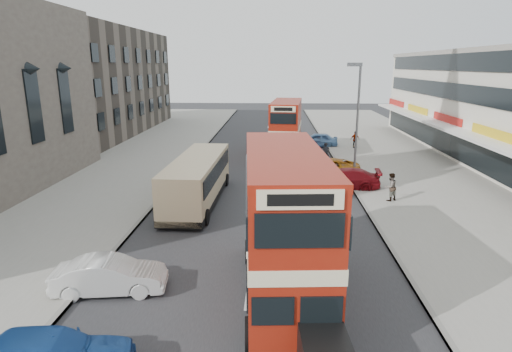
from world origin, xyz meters
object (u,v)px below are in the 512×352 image
(coach, at_px, (198,178))
(cyclist, at_px, (326,159))
(car_right_c, at_px, (317,140))
(street_lamp, at_px, (357,113))
(bus_main, at_px, (284,226))
(car_right_b, at_px, (328,167))
(pedestrian_far, at_px, (355,139))
(bus_second, at_px, (286,129))
(car_right_a, at_px, (344,179))
(car_left_front, at_px, (110,276))
(pedestrian_near, at_px, (391,187))

(coach, distance_m, cyclist, 12.69)
(coach, xyz_separation_m, car_right_c, (8.74, 18.08, -0.78))
(street_lamp, bearing_deg, bus_main, -108.26)
(car_right_b, relative_size, pedestrian_far, 2.82)
(coach, xyz_separation_m, cyclist, (8.61, 9.28, -0.82))
(bus_second, distance_m, car_right_c, 6.11)
(bus_second, bearing_deg, pedestrian_far, -145.91)
(car_right_a, relative_size, pedestrian_far, 2.85)
(bus_main, xyz_separation_m, car_left_front, (-6.23, -0.05, -2.01))
(car_left_front, xyz_separation_m, car_right_c, (10.07, 28.42, 0.05))
(bus_second, distance_m, cyclist, 5.33)
(pedestrian_near, bearing_deg, car_right_b, -96.50)
(car_right_a, distance_m, cyclist, 5.98)
(pedestrian_near, bearing_deg, coach, -29.29)
(bus_main, xyz_separation_m, cyclist, (3.71, 19.57, -2.00))
(coach, height_order, car_right_b, coach)
(pedestrian_near, xyz_separation_m, pedestrian_far, (0.91, 16.55, -0.04))
(street_lamp, distance_m, car_left_front, 20.13)
(bus_main, bearing_deg, car_right_c, -101.64)
(car_right_b, bearing_deg, pedestrian_near, 30.65)
(car_right_c, bearing_deg, car_right_a, 6.30)
(pedestrian_near, bearing_deg, cyclist, -103.79)
(bus_main, height_order, cyclist, bus_main)
(street_lamp, relative_size, coach, 0.85)
(car_left_front, height_order, car_right_a, car_right_a)
(coach, xyz_separation_m, pedestrian_near, (11.41, 0.40, -0.49))
(car_left_front, distance_m, car_right_c, 30.15)
(bus_main, xyz_separation_m, coach, (-4.90, 10.29, -1.18))
(car_left_front, bearing_deg, bus_main, -97.01)
(car_left_front, distance_m, pedestrian_far, 30.51)
(car_left_front, bearing_deg, street_lamp, -43.17)
(bus_second, relative_size, car_right_c, 2.14)
(street_lamp, xyz_separation_m, pedestrian_near, (1.25, -5.26, -3.78))
(street_lamp, height_order, pedestrian_far, street_lamp)
(cyclist, bearing_deg, street_lamp, -65.87)
(car_right_b, bearing_deg, bus_second, -149.58)
(bus_main, height_order, bus_second, bus_main)
(car_left_front, height_order, pedestrian_far, pedestrian_far)
(street_lamp, xyz_separation_m, car_right_a, (-0.98, -2.33, -4.11))
(car_right_c, distance_m, pedestrian_near, 17.88)
(car_left_front, distance_m, pedestrian_near, 16.67)
(bus_main, bearing_deg, pedestrian_far, -109.17)
(car_right_a, bearing_deg, coach, -64.46)
(bus_main, bearing_deg, car_left_front, -3.46)
(car_right_b, relative_size, pedestrian_near, 2.69)
(car_left_front, height_order, car_right_c, car_right_c)
(bus_second, xyz_separation_m, coach, (-5.52, -13.22, -1.03))
(pedestrian_near, relative_size, pedestrian_far, 1.05)
(bus_main, relative_size, cyclist, 4.62)
(bus_second, xyz_separation_m, car_right_a, (3.66, -9.89, -1.84))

